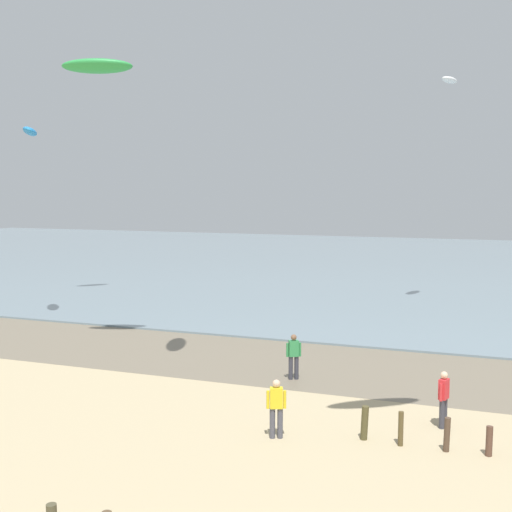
% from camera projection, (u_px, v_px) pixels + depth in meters
% --- Properties ---
extents(wet_sand_strip, '(120.00, 7.50, 0.01)m').
position_uv_depth(wet_sand_strip, '(359.00, 369.00, 27.98)').
color(wet_sand_strip, '#7A6D59').
rests_on(wet_sand_strip, ground).
extents(sea, '(160.00, 70.00, 0.10)m').
position_uv_depth(sea, '(459.00, 267.00, 63.86)').
color(sea, gray).
rests_on(sea, ground).
extents(person_nearest_camera, '(0.30, 0.56, 1.71)m').
position_uv_depth(person_nearest_camera, '(444.00, 398.00, 21.14)').
color(person_nearest_camera, '#383842').
rests_on(person_nearest_camera, ground).
extents(person_mid_beach, '(0.53, 0.34, 1.71)m').
position_uv_depth(person_mid_beach, '(276.00, 407.00, 20.24)').
color(person_mid_beach, '#4C4C56').
rests_on(person_mid_beach, ground).
extents(person_right_flank, '(0.51, 0.37, 1.71)m').
position_uv_depth(person_right_flank, '(294.00, 355.00, 26.46)').
color(person_right_flank, '#383842').
rests_on(person_right_flank, ground).
extents(kite_aloft_0, '(2.08, 2.36, 0.64)m').
position_uv_depth(kite_aloft_0, '(30.00, 131.00, 36.55)').
color(kite_aloft_0, '#2384D1').
extents(kite_aloft_5, '(1.03, 2.16, 0.35)m').
position_uv_depth(kite_aloft_5, '(449.00, 80.00, 40.61)').
color(kite_aloft_5, white).
extents(kite_aloft_8, '(3.16, 2.07, 0.78)m').
position_uv_depth(kite_aloft_8, '(97.00, 66.00, 29.61)').
color(kite_aloft_8, green).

